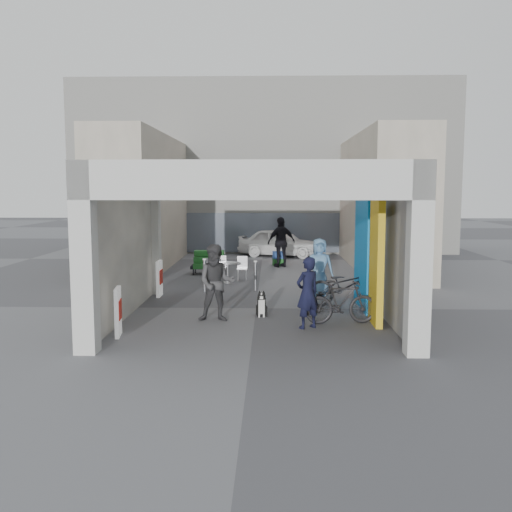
{
  "coord_description": "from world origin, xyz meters",
  "views": [
    {
      "loc": [
        0.37,
        -14.11,
        2.99
      ],
      "look_at": [
        -0.03,
        1.0,
        1.21
      ],
      "focal_mm": 40.0,
      "sensor_mm": 36.0,
      "label": 1
    }
  ],
  "objects_px": {
    "produce_stand": "(209,265)",
    "man_crates": "(281,242)",
    "man_with_dog": "(308,293)",
    "man_back_turned": "(216,283)",
    "bicycle_rear": "(341,302)",
    "white_van": "(280,242)",
    "border_collie": "(262,306)",
    "bicycle_front": "(346,286)",
    "man_elderly": "(319,267)",
    "cafe_set": "(225,273)"
  },
  "relations": [
    {
      "from": "border_collie",
      "to": "man_elderly",
      "type": "bearing_deg",
      "value": 50.38
    },
    {
      "from": "man_with_dog",
      "to": "bicycle_front",
      "type": "relative_size",
      "value": 0.77
    },
    {
      "from": "bicycle_front",
      "to": "man_elderly",
      "type": "bearing_deg",
      "value": 12.65
    },
    {
      "from": "border_collie",
      "to": "man_crates",
      "type": "height_order",
      "value": "man_crates"
    },
    {
      "from": "produce_stand",
      "to": "man_crates",
      "type": "bearing_deg",
      "value": 13.5
    },
    {
      "from": "man_elderly",
      "to": "cafe_set",
      "type": "bearing_deg",
      "value": 133.43
    },
    {
      "from": "bicycle_rear",
      "to": "white_van",
      "type": "height_order",
      "value": "white_van"
    },
    {
      "from": "man_crates",
      "to": "bicycle_front",
      "type": "relative_size",
      "value": 0.95
    },
    {
      "from": "border_collie",
      "to": "man_back_turned",
      "type": "xyz_separation_m",
      "value": [
        -1.02,
        -0.51,
        0.63
      ]
    },
    {
      "from": "man_elderly",
      "to": "produce_stand",
      "type": "bearing_deg",
      "value": 125.45
    },
    {
      "from": "cafe_set",
      "to": "produce_stand",
      "type": "relative_size",
      "value": 1.06
    },
    {
      "from": "man_crates",
      "to": "bicycle_front",
      "type": "distance_m",
      "value": 7.51
    },
    {
      "from": "cafe_set",
      "to": "man_with_dog",
      "type": "distance_m",
      "value": 6.64
    },
    {
      "from": "cafe_set",
      "to": "white_van",
      "type": "distance_m",
      "value": 7.23
    },
    {
      "from": "bicycle_rear",
      "to": "man_crates",
      "type": "bearing_deg",
      "value": -0.97
    },
    {
      "from": "produce_stand",
      "to": "man_elderly",
      "type": "relative_size",
      "value": 0.76
    },
    {
      "from": "produce_stand",
      "to": "man_with_dog",
      "type": "relative_size",
      "value": 0.8
    },
    {
      "from": "man_back_turned",
      "to": "bicycle_rear",
      "type": "relative_size",
      "value": 1.07
    },
    {
      "from": "bicycle_rear",
      "to": "border_collie",
      "type": "bearing_deg",
      "value": 60.65
    },
    {
      "from": "man_crates",
      "to": "man_elderly",
      "type": "bearing_deg",
      "value": 74.69
    },
    {
      "from": "man_with_dog",
      "to": "man_elderly",
      "type": "xyz_separation_m",
      "value": [
        0.57,
        3.77,
        0.04
      ]
    },
    {
      "from": "produce_stand",
      "to": "man_crates",
      "type": "distance_m",
      "value": 3.28
    },
    {
      "from": "cafe_set",
      "to": "bicycle_rear",
      "type": "height_order",
      "value": "bicycle_rear"
    },
    {
      "from": "border_collie",
      "to": "bicycle_front",
      "type": "height_order",
      "value": "bicycle_front"
    },
    {
      "from": "produce_stand",
      "to": "bicycle_front",
      "type": "distance_m",
      "value": 6.82
    },
    {
      "from": "produce_stand",
      "to": "man_back_turned",
      "type": "distance_m",
      "value": 7.27
    },
    {
      "from": "white_van",
      "to": "man_with_dog",
      "type": "bearing_deg",
      "value": -163.24
    },
    {
      "from": "cafe_set",
      "to": "man_elderly",
      "type": "distance_m",
      "value": 3.79
    },
    {
      "from": "man_with_dog",
      "to": "man_crates",
      "type": "relative_size",
      "value": 0.81
    },
    {
      "from": "man_crates",
      "to": "bicycle_rear",
      "type": "relative_size",
      "value": 1.17
    },
    {
      "from": "border_collie",
      "to": "man_back_turned",
      "type": "relative_size",
      "value": 0.36
    },
    {
      "from": "cafe_set",
      "to": "bicycle_front",
      "type": "relative_size",
      "value": 0.65
    },
    {
      "from": "man_with_dog",
      "to": "man_back_turned",
      "type": "xyz_separation_m",
      "value": [
        -2.02,
        0.62,
        0.1
      ]
    },
    {
      "from": "border_collie",
      "to": "bicycle_front",
      "type": "xyz_separation_m",
      "value": [
        2.15,
        1.24,
        0.28
      ]
    },
    {
      "from": "man_crates",
      "to": "bicycle_rear",
      "type": "bearing_deg",
      "value": 72.72
    },
    {
      "from": "man_back_turned",
      "to": "bicycle_front",
      "type": "height_order",
      "value": "man_back_turned"
    },
    {
      "from": "man_with_dog",
      "to": "man_back_turned",
      "type": "bearing_deg",
      "value": -49.92
    },
    {
      "from": "man_with_dog",
      "to": "man_crates",
      "type": "distance_m",
      "value": 9.72
    },
    {
      "from": "man_elderly",
      "to": "border_collie",
      "type": "bearing_deg",
      "value": -126.63
    },
    {
      "from": "man_elderly",
      "to": "bicycle_rear",
      "type": "height_order",
      "value": "man_elderly"
    },
    {
      "from": "man_elderly",
      "to": "bicycle_rear",
      "type": "bearing_deg",
      "value": -92.25
    },
    {
      "from": "cafe_set",
      "to": "bicycle_rear",
      "type": "xyz_separation_m",
      "value": [
        3.05,
        -5.78,
        0.21
      ]
    },
    {
      "from": "cafe_set",
      "to": "man_crates",
      "type": "bearing_deg",
      "value": 61.6
    },
    {
      "from": "man_elderly",
      "to": "white_van",
      "type": "xyz_separation_m",
      "value": [
        -0.96,
        9.42,
        -0.19
      ]
    },
    {
      "from": "bicycle_front",
      "to": "bicycle_rear",
      "type": "distance_m",
      "value": 1.97
    },
    {
      "from": "cafe_set",
      "to": "produce_stand",
      "type": "bearing_deg",
      "value": 113.83
    },
    {
      "from": "produce_stand",
      "to": "man_with_dog",
      "type": "distance_m",
      "value": 8.37
    },
    {
      "from": "man_elderly",
      "to": "bicycle_front",
      "type": "bearing_deg",
      "value": -73.5
    },
    {
      "from": "border_collie",
      "to": "bicycle_rear",
      "type": "relative_size",
      "value": 0.38
    },
    {
      "from": "man_back_turned",
      "to": "bicycle_front",
      "type": "xyz_separation_m",
      "value": [
        3.16,
        1.75,
        -0.35
      ]
    }
  ]
}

